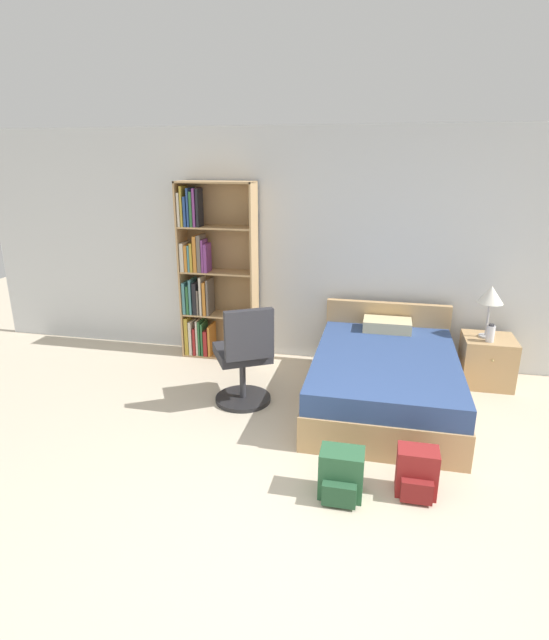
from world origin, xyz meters
TOP-DOWN VIEW (x-y plane):
  - ground_plane at (0.00, 0.00)m, footprint 14.00×14.00m
  - wall_back at (0.00, 3.23)m, footprint 9.00×0.06m
  - bookshelf at (-1.61, 3.01)m, footprint 0.87×0.31m
  - bed at (0.44, 2.19)m, footprint 1.33×1.96m
  - office_chair at (-0.86, 1.85)m, footprint 0.68×0.71m
  - nightstand at (1.48, 2.86)m, footprint 0.51×0.50m
  - table_lamp at (1.43, 2.88)m, footprint 0.25×0.25m
  - water_bottle at (1.45, 2.74)m, footprint 0.08×0.08m
  - backpack_red at (0.68, 0.82)m, footprint 0.28×0.26m
  - backpack_green at (0.17, 0.68)m, footprint 0.30×0.29m

SIDE VIEW (x-z plane):
  - ground_plane at x=0.00m, z-range 0.00..0.00m
  - backpack_green at x=0.17m, z-range -0.01..0.34m
  - backpack_red at x=0.68m, z-range -0.01..0.34m
  - nightstand at x=1.48m, z-range 0.00..0.51m
  - bed at x=0.44m, z-range -0.12..0.65m
  - office_chair at x=-0.86m, z-range -0.03..0.98m
  - water_bottle at x=1.45m, z-range 0.51..0.69m
  - table_lamp at x=1.43m, z-range 0.67..1.21m
  - bookshelf at x=-1.61m, z-range -0.05..1.98m
  - wall_back at x=0.00m, z-range 0.00..2.60m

